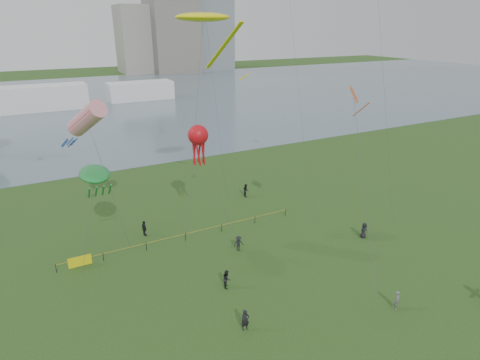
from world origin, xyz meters
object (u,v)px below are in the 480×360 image
kite_stingray (203,18)px  kite_octopus (198,136)px  fence (124,251)px  kite_flyer (397,300)px

kite_stingray → kite_octopus: bearing=-112.6°
fence → kite_stingray: size_ratio=1.13×
fence → kite_flyer: bearing=-45.9°
fence → kite_stingray: bearing=14.7°
kite_octopus → fence: bearing=165.7°
kite_flyer → kite_stingray: bearing=69.2°
fence → kite_flyer: size_ratio=15.53×
kite_flyer → kite_stingray: kite_stingray is taller
fence → kite_flyer: kite_flyer is taller
kite_flyer → kite_octopus: bearing=75.7°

